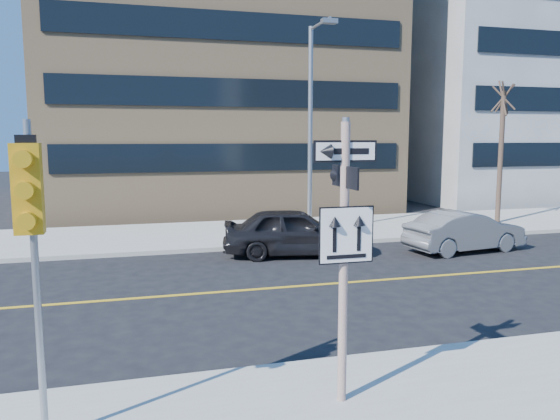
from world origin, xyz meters
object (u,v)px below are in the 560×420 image
object	(u,v)px
parked_car_a	(294,232)
street_tree_west	(504,101)
streetlight_a	(312,116)
parked_car_b	(465,231)
traffic_signal	(30,216)
sign_pole	(344,246)

from	to	relation	value
parked_car_a	street_tree_west	world-z (taller)	street_tree_west
streetlight_a	street_tree_west	size ratio (longest dim) A/B	1.26
parked_car_b	street_tree_west	bearing A→B (deg)	-54.21
parked_car_b	streetlight_a	size ratio (longest dim) A/B	0.54
traffic_signal	parked_car_b	bearing A→B (deg)	37.60
parked_car_b	street_tree_west	distance (m)	8.12
sign_pole	traffic_signal	world-z (taller)	sign_pole
sign_pole	parked_car_b	xyz separation A→B (m)	(8.27, 9.30, -1.73)
streetlight_a	traffic_signal	bearing A→B (deg)	-120.80
traffic_signal	sign_pole	bearing A→B (deg)	2.11
parked_car_a	streetlight_a	size ratio (longest dim) A/B	0.59
sign_pole	street_tree_west	distance (m)	19.22
traffic_signal	parked_car_a	size ratio (longest dim) A/B	0.84
parked_car_b	sign_pole	bearing A→B (deg)	130.50
parked_car_a	parked_car_b	xyz separation A→B (m)	(5.91, -0.92, -0.10)
traffic_signal	streetlight_a	world-z (taller)	streetlight_a
street_tree_west	parked_car_a	bearing A→B (deg)	-161.34
streetlight_a	street_tree_west	bearing A→B (deg)	3.45
traffic_signal	streetlight_a	distance (m)	15.72
parked_car_a	parked_car_b	distance (m)	5.98
parked_car_a	streetlight_a	world-z (taller)	streetlight_a
streetlight_a	street_tree_west	world-z (taller)	streetlight_a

